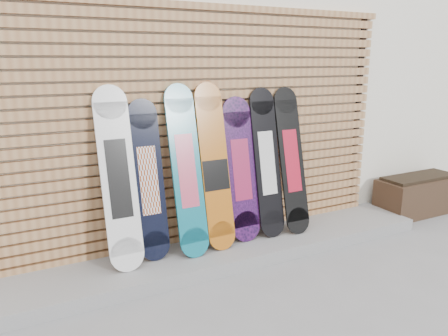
{
  "coord_description": "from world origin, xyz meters",
  "views": [
    {
      "loc": [
        -1.74,
        -2.68,
        1.82
      ],
      "look_at": [
        0.05,
        0.75,
        0.85
      ],
      "focal_mm": 35.0,
      "sensor_mm": 36.0,
      "label": 1
    }
  ],
  "objects_px": {
    "snowboard_2": "(187,171)",
    "snowboard_1": "(149,181)",
    "snowboard_6": "(292,161)",
    "snowboard_3": "(215,168)",
    "planter_box": "(417,195)",
    "snowboard_4": "(241,170)",
    "snowboard_5": "(267,163)",
    "snowboard_0": "(118,179)"
  },
  "relations": [
    {
      "from": "snowboard_2",
      "to": "snowboard_6",
      "type": "distance_m",
      "value": 1.13
    },
    {
      "from": "snowboard_0",
      "to": "planter_box",
      "type": "bearing_deg",
      "value": -0.96
    },
    {
      "from": "snowboard_1",
      "to": "snowboard_2",
      "type": "bearing_deg",
      "value": -8.93
    },
    {
      "from": "planter_box",
      "to": "snowboard_0",
      "type": "xyz_separation_m",
      "value": [
        -3.57,
        0.06,
        0.64
      ]
    },
    {
      "from": "snowboard_2",
      "to": "snowboard_4",
      "type": "relative_size",
      "value": 1.1
    },
    {
      "from": "snowboard_1",
      "to": "snowboard_4",
      "type": "xyz_separation_m",
      "value": [
        0.91,
        -0.01,
        -0.01
      ]
    },
    {
      "from": "snowboard_2",
      "to": "snowboard_3",
      "type": "distance_m",
      "value": 0.28
    },
    {
      "from": "snowboard_4",
      "to": "snowboard_3",
      "type": "bearing_deg",
      "value": -173.39
    },
    {
      "from": "snowboard_1",
      "to": "snowboard_2",
      "type": "relative_size",
      "value": 0.92
    },
    {
      "from": "snowboard_4",
      "to": "snowboard_6",
      "type": "distance_m",
      "value": 0.56
    },
    {
      "from": "snowboard_2",
      "to": "snowboard_3",
      "type": "xyz_separation_m",
      "value": [
        0.28,
        0.01,
        -0.01
      ]
    },
    {
      "from": "snowboard_0",
      "to": "snowboard_5",
      "type": "bearing_deg",
      "value": 0.94
    },
    {
      "from": "snowboard_1",
      "to": "snowboard_4",
      "type": "bearing_deg",
      "value": -0.41
    },
    {
      "from": "snowboard_3",
      "to": "snowboard_4",
      "type": "bearing_deg",
      "value": 6.61
    },
    {
      "from": "planter_box",
      "to": "snowboard_6",
      "type": "relative_size",
      "value": 0.73
    },
    {
      "from": "snowboard_2",
      "to": "snowboard_1",
      "type": "bearing_deg",
      "value": 171.07
    },
    {
      "from": "snowboard_0",
      "to": "snowboard_6",
      "type": "height_order",
      "value": "snowboard_0"
    },
    {
      "from": "snowboard_0",
      "to": "snowboard_4",
      "type": "height_order",
      "value": "snowboard_0"
    },
    {
      "from": "snowboard_0",
      "to": "snowboard_4",
      "type": "distance_m",
      "value": 1.18
    },
    {
      "from": "snowboard_2",
      "to": "snowboard_6",
      "type": "height_order",
      "value": "snowboard_2"
    },
    {
      "from": "snowboard_6",
      "to": "snowboard_5",
      "type": "bearing_deg",
      "value": 175.06
    },
    {
      "from": "planter_box",
      "to": "snowboard_5",
      "type": "xyz_separation_m",
      "value": [
        -2.12,
        0.08,
        0.61
      ]
    },
    {
      "from": "snowboard_0",
      "to": "snowboard_2",
      "type": "xyz_separation_m",
      "value": [
        0.6,
        -0.01,
        -0.0
      ]
    },
    {
      "from": "snowboard_1",
      "to": "snowboard_2",
      "type": "xyz_separation_m",
      "value": [
        0.33,
        -0.05,
        0.06
      ]
    },
    {
      "from": "snowboard_1",
      "to": "snowboard_0",
      "type": "bearing_deg",
      "value": -170.57
    },
    {
      "from": "snowboard_2",
      "to": "snowboard_3",
      "type": "height_order",
      "value": "snowboard_3"
    },
    {
      "from": "snowboard_4",
      "to": "snowboard_6",
      "type": "xyz_separation_m",
      "value": [
        0.56,
        -0.04,
        0.04
      ]
    },
    {
      "from": "snowboard_2",
      "to": "snowboard_5",
      "type": "xyz_separation_m",
      "value": [
        0.86,
        0.03,
        -0.03
      ]
    },
    {
      "from": "planter_box",
      "to": "snowboard_2",
      "type": "distance_m",
      "value": 3.04
    },
    {
      "from": "snowboard_6",
      "to": "snowboard_1",
      "type": "bearing_deg",
      "value": 178.27
    },
    {
      "from": "snowboard_5",
      "to": "planter_box",
      "type": "bearing_deg",
      "value": -2.27
    },
    {
      "from": "snowboard_1",
      "to": "snowboard_3",
      "type": "relative_size",
      "value": 0.92
    },
    {
      "from": "snowboard_1",
      "to": "snowboard_5",
      "type": "xyz_separation_m",
      "value": [
        1.19,
        -0.02,
        0.03
      ]
    },
    {
      "from": "planter_box",
      "to": "snowboard_3",
      "type": "height_order",
      "value": "snowboard_3"
    },
    {
      "from": "snowboard_0",
      "to": "snowboard_3",
      "type": "height_order",
      "value": "snowboard_0"
    },
    {
      "from": "planter_box",
      "to": "snowboard_2",
      "type": "bearing_deg",
      "value": 178.99
    },
    {
      "from": "snowboard_4",
      "to": "snowboard_5",
      "type": "distance_m",
      "value": 0.28
    },
    {
      "from": "snowboard_6",
      "to": "snowboard_3",
      "type": "bearing_deg",
      "value": 179.75
    },
    {
      "from": "snowboard_1",
      "to": "snowboard_2",
      "type": "height_order",
      "value": "snowboard_2"
    },
    {
      "from": "planter_box",
      "to": "snowboard_5",
      "type": "relative_size",
      "value": 0.72
    },
    {
      "from": "planter_box",
      "to": "snowboard_6",
      "type": "height_order",
      "value": "snowboard_6"
    },
    {
      "from": "planter_box",
      "to": "snowboard_4",
      "type": "xyz_separation_m",
      "value": [
        -2.4,
        0.1,
        0.57
      ]
    }
  ]
}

